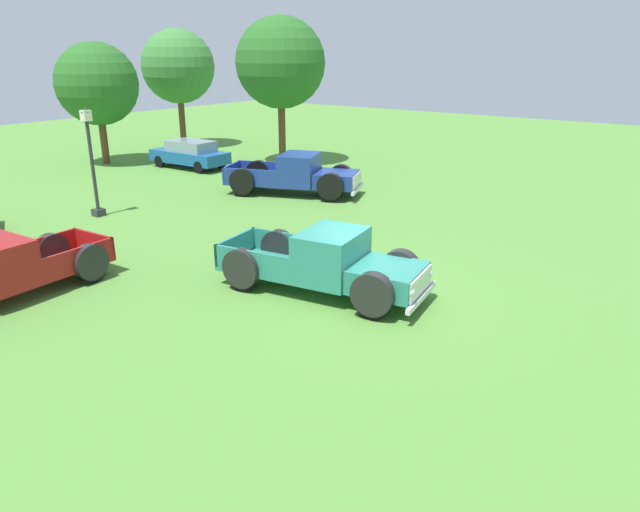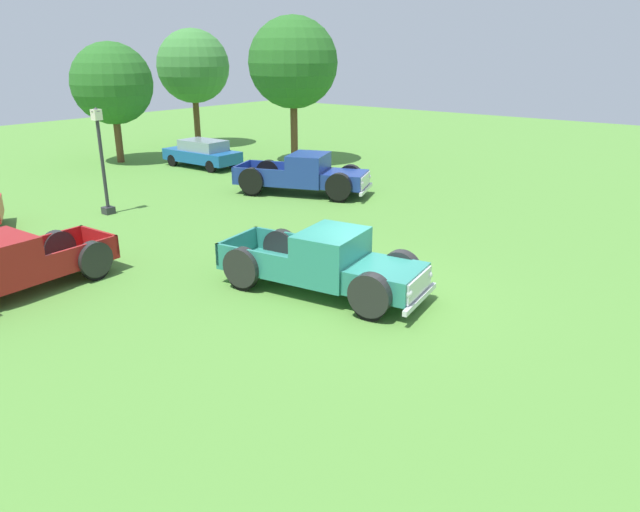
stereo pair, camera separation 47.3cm
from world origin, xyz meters
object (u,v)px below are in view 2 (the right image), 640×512
Objects in this scene: pickup_truck_behind_left at (310,175)px; lamp_post_near at (102,159)px; pickup_truck_behind_right at (1,269)px; oak_tree_east at (193,66)px; oak_tree_west at (293,63)px; sedan_distant_b at (202,153)px; pickup_truck_foreground at (334,265)px; oak_tree_center at (112,84)px.

lamp_post_near is (-6.73, 3.78, 1.16)m from pickup_truck_behind_left.
pickup_truck_behind_right is 0.73× the size of oak_tree_east.
oak_tree_west is at bearing 46.04° from pickup_truck_behind_left.
pickup_truck_behind_left is at bearing -112.44° from oak_tree_east.
pickup_truck_foreground is at bearing -120.43° from sedan_distant_b.
sedan_distant_b is (1.15, 7.83, -0.08)m from pickup_truck_behind_left.
oak_tree_west is (11.61, 1.28, 2.95)m from lamp_post_near.
oak_tree_east reaches higher than oak_tree_center.
lamp_post_near is 0.52× the size of oak_tree_west.
oak_tree_west is at bearing 43.98° from pickup_truck_foreground.
pickup_truck_foreground is 0.79× the size of oak_tree_east.
oak_tree_east is 8.28m from oak_tree_west.
oak_tree_west is 1.20× the size of oak_tree_center.
sedan_distant_b is 0.61× the size of oak_tree_east.
pickup_truck_foreground is at bearing -136.02° from oak_tree_west.
sedan_distant_b is 0.69× the size of oak_tree_center.
oak_tree_west reaches higher than oak_tree_center.
pickup_truck_behind_left is 8.14m from oak_tree_west.
oak_tree_west is at bearing -94.30° from oak_tree_east.
oak_tree_center reaches higher than sedan_distant_b.
pickup_truck_behind_left is 12.64m from oak_tree_center.
oak_tree_east is at bearing 57.24° from pickup_truck_foreground.
pickup_truck_behind_right is 0.82× the size of oak_tree_center.
sedan_distant_b is 7.99m from oak_tree_east.
sedan_distant_b is 0.57× the size of oak_tree_west.
lamp_post_near is 0.55× the size of oak_tree_east.
pickup_truck_behind_left is at bearing -133.96° from oak_tree_west.
oak_tree_west is (12.37, 11.93, 4.16)m from pickup_truck_foreground.
oak_tree_center is at bearing -169.97° from oak_tree_east.
sedan_distant_b is at bearing 27.22° from lamp_post_near.
pickup_truck_foreground is 7.78m from pickup_truck_behind_right.
pickup_truck_behind_left is 1.16× the size of pickup_truck_behind_right.
lamp_post_near is 12.05m from oak_tree_west.
oak_tree_east is (12.23, 9.53, 2.64)m from lamp_post_near.
pickup_truck_behind_left is 0.80× the size of oak_tree_west.
sedan_distant_b is at bearing -68.22° from oak_tree_center.
pickup_truck_behind_left is 7.81m from lamp_post_near.
pickup_truck_behind_right is 1.31× the size of lamp_post_near.
oak_tree_center is (-5.48, 7.17, -0.99)m from oak_tree_west.
pickup_truck_behind_right is (-4.97, 5.98, -0.04)m from pickup_truck_foreground.
pickup_truck_foreground is 10.75m from lamp_post_near.
pickup_truck_behind_right is 1.19× the size of sedan_distant_b.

